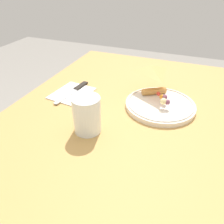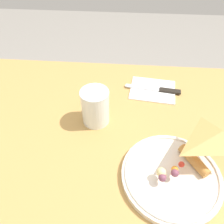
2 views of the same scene
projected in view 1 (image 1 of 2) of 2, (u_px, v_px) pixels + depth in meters
name	position (u px, v px, depth m)	size (l,w,h in m)	color
dining_table	(125.00, 152.00, 0.71)	(1.24, 0.84, 0.75)	tan
plate_pizza	(160.00, 103.00, 0.75)	(0.24, 0.24, 0.05)	silver
milk_glass	(87.00, 116.00, 0.62)	(0.08, 0.08, 0.11)	white
napkin_folded	(72.00, 93.00, 0.84)	(0.17, 0.14, 0.00)	white
butter_knife	(73.00, 91.00, 0.84)	(0.19, 0.04, 0.01)	black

